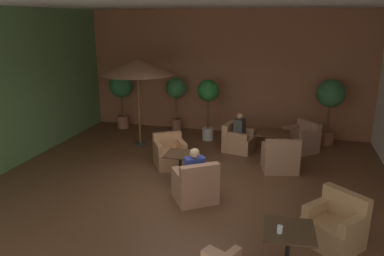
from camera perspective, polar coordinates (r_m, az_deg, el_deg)
ground_plane at (r=8.29m, az=-0.83°, el=-9.26°), size 9.14×9.07×0.02m
wall_back_brick at (r=11.97m, az=5.13°, el=8.47°), size 9.14×0.08×3.87m
wall_left_accent at (r=9.88m, az=-27.14°, el=5.03°), size 0.08×9.07×3.87m
ceiling_slab at (r=7.47m, az=-0.96°, el=18.84°), size 9.14×9.07×0.06m
cafe_table_front_left at (r=5.79m, az=14.55°, el=-16.26°), size 0.77×0.77×0.68m
armchair_front_left_north at (r=6.68m, az=21.06°, el=-13.96°), size 1.08×1.07×0.89m
cafe_table_front_right at (r=8.43m, az=-1.82°, el=-5.08°), size 0.65×0.65×0.68m
armchair_front_right_north at (r=7.62m, az=0.52°, el=-8.91°), size 1.07×1.06×0.88m
armchair_front_right_east at (r=9.41m, az=-3.45°, el=-3.99°), size 1.02×1.03×0.79m
cafe_table_mid_center at (r=10.14m, az=12.36°, el=-1.40°), size 0.84×0.84×0.68m
armchair_mid_center_north at (r=10.49m, az=7.02°, el=-1.94°), size 0.90×0.86×0.78m
armchair_mid_center_east at (r=9.29m, az=13.37°, el=-4.59°), size 0.96×0.89×0.88m
armchair_mid_center_south at (r=10.84m, az=16.40°, el=-1.79°), size 1.09×1.10×0.83m
patio_umbrella_tall_red at (r=10.57m, az=-8.40°, el=9.26°), size 2.13×2.13×2.52m
potted_tree_left_corner at (r=11.41m, az=20.44°, el=4.10°), size 0.80×0.80×1.93m
potted_tree_mid_left at (r=12.60m, az=-10.79°, el=5.74°), size 0.77×0.77×1.84m
potted_tree_mid_right at (r=12.02m, az=-2.42°, el=5.42°), size 0.67×0.67×1.78m
potted_tree_right_corner at (r=11.12m, az=2.51°, el=4.78°), size 0.65×0.65×1.86m
patron_blue_shirt at (r=10.35m, az=7.31°, el=0.22°), size 0.31×0.37×0.68m
patron_by_window at (r=7.48m, az=0.42°, el=-5.90°), size 0.44×0.39×0.69m
iced_drink_cup at (r=5.57m, az=13.32°, el=-14.89°), size 0.08×0.08×0.11m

